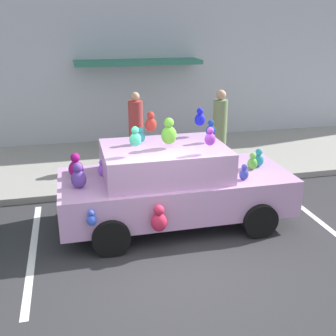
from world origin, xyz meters
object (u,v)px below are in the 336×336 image
(plush_covered_car, at_px, (172,183))
(pedestrian_walking_past, at_px, (219,131))
(pedestrian_near_shopfront, at_px, (136,132))
(teddy_bear_on_sidewalk, at_px, (184,156))

(plush_covered_car, relative_size, pedestrian_walking_past, 2.20)
(plush_covered_car, height_order, pedestrian_near_shopfront, plush_covered_car)
(plush_covered_car, xyz_separation_m, teddy_bear_on_sidewalk, (0.94, 2.51, -0.33))
(pedestrian_near_shopfront, distance_m, pedestrian_walking_past, 2.11)
(plush_covered_car, distance_m, teddy_bear_on_sidewalk, 2.70)
(pedestrian_near_shopfront, bearing_deg, pedestrian_walking_past, -15.60)
(plush_covered_car, bearing_deg, teddy_bear_on_sidewalk, 69.49)
(teddy_bear_on_sidewalk, bearing_deg, plush_covered_car, -110.51)
(pedestrian_near_shopfront, height_order, pedestrian_walking_past, pedestrian_walking_past)
(pedestrian_walking_past, bearing_deg, pedestrian_near_shopfront, 164.40)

